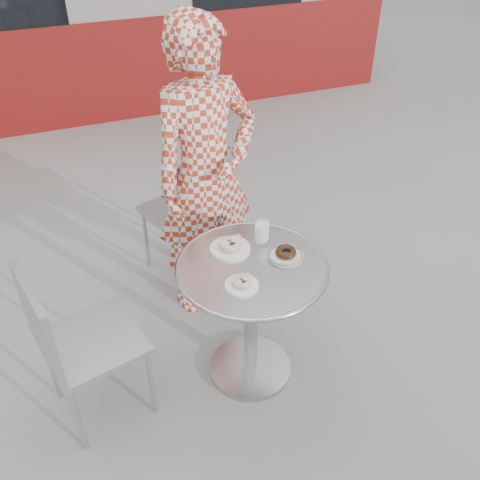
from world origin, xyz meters
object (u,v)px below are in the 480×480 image
object	(u,v)px
chair_far	(187,235)
plate_checker	(286,254)
bistro_table	(251,294)
seated_person	(206,175)
chair_left	(96,369)
plate_far	(231,246)
plate_near	(242,283)
milk_cup	(262,232)

from	to	relation	value
chair_far	plate_checker	size ratio (longest dim) A/B	5.24
bistro_table	chair_far	xyz separation A→B (m)	(-0.06, 0.96, -0.28)
seated_person	chair_left	bearing A→B (deg)	-155.57
seated_person	plate_far	size ratio (longest dim) A/B	8.79
seated_person	plate_near	bearing A→B (deg)	-110.48
plate_far	chair_left	bearing A→B (deg)	-172.67
plate_near	chair_far	bearing A→B (deg)	88.12
bistro_table	chair_left	distance (m)	0.84
chair_far	chair_left	size ratio (longest dim) A/B	1.02
bistro_table	chair_left	bearing A→B (deg)	175.71
plate_far	plate_near	size ratio (longest dim) A/B	1.29
chair_far	plate_near	xyz separation A→B (m)	(-0.04, -1.08, 0.47)
plate_near	plate_checker	size ratio (longest dim) A/B	0.87
plate_near	plate_checker	xyz separation A→B (m)	(0.27, 0.12, -0.00)
chair_left	plate_near	bearing A→B (deg)	-117.56
chair_left	seated_person	world-z (taller)	seated_person
plate_near	seated_person	bearing A→B (deg)	82.87
plate_near	plate_checker	bearing A→B (deg)	23.73
chair_far	milk_cup	distance (m)	0.97
chair_far	seated_person	distance (m)	0.65
chair_far	seated_person	xyz separation A→B (m)	(0.06, -0.28, 0.59)
milk_cup	chair_far	bearing A→B (deg)	102.63
plate_far	milk_cup	distance (m)	0.17
chair_far	milk_cup	xyz separation A→B (m)	(0.18, -0.80, 0.51)
chair_left	chair_far	bearing A→B (deg)	-52.38
plate_far	milk_cup	bearing A→B (deg)	1.03
seated_person	plate_checker	xyz separation A→B (m)	(0.17, -0.67, -0.11)
milk_cup	plate_near	bearing A→B (deg)	-127.90
chair_far	plate_near	size ratio (longest dim) A/B	6.01
plate_far	plate_checker	size ratio (longest dim) A/B	1.12
bistro_table	seated_person	xyz separation A→B (m)	(0.00, 0.68, 0.31)
bistro_table	chair_left	xyz separation A→B (m)	(-0.79, 0.06, -0.28)
seated_person	chair_far	bearing A→B (deg)	89.36
bistro_table	plate_checker	distance (m)	0.26
bistro_table	plate_near	size ratio (longest dim) A/B	4.83
chair_left	plate_near	world-z (taller)	chair_left
seated_person	plate_far	distance (m)	0.53
plate_near	chair_left	bearing A→B (deg)	165.71
plate_far	milk_cup	world-z (taller)	milk_cup
bistro_table	chair_far	world-z (taller)	chair_far
plate_far	plate_near	world-z (taller)	plate_far
bistro_table	plate_near	xyz separation A→B (m)	(-0.10, -0.12, 0.20)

